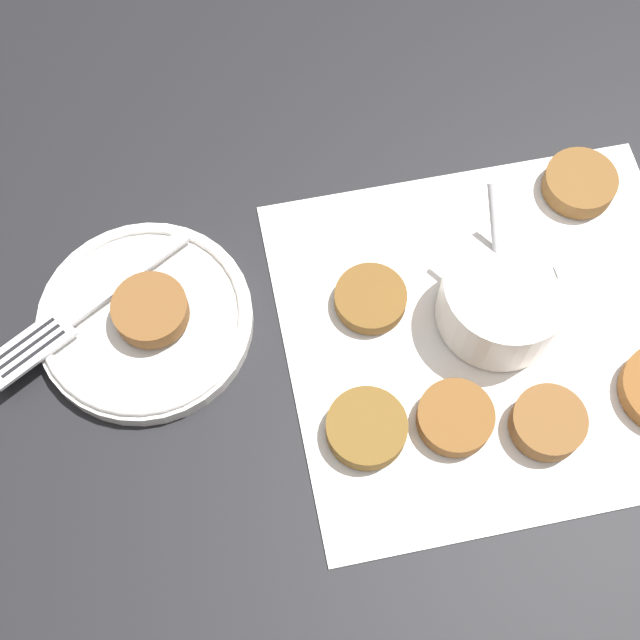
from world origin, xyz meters
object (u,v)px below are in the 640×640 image
object	(u,v)px
fritter_on_plate	(150,310)
fork	(69,319)
serving_plate	(145,319)
sauce_bowl	(504,302)

from	to	relation	value
fritter_on_plate	fork	size ratio (longest dim) A/B	0.34
serving_plate	fritter_on_plate	xyz separation A→B (m)	(0.01, -0.00, 0.02)
serving_plate	fork	world-z (taller)	fork
sauce_bowl	fork	xyz separation A→B (m)	(-0.33, 0.07, -0.01)
sauce_bowl	fork	distance (m)	0.34
serving_plate	fork	xyz separation A→B (m)	(-0.06, 0.01, 0.01)
fritter_on_plate	fork	world-z (taller)	fritter_on_plate
sauce_bowl	fritter_on_plate	xyz separation A→B (m)	(-0.27, 0.06, -0.00)
serving_plate	fritter_on_plate	bearing A→B (deg)	-17.99
serving_plate	fork	bearing A→B (deg)	171.23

